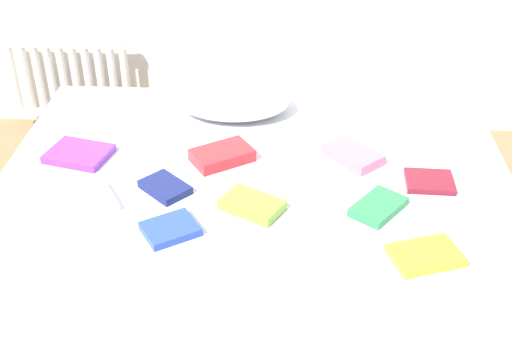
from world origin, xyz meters
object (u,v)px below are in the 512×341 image
Objects in this scene: textbook_yellow at (426,255)px; textbook_white at (79,205)px; textbook_green at (378,207)px; textbook_blue at (170,229)px; textbook_red at (222,155)px; bed at (255,226)px; textbook_navy at (165,187)px; textbook_pink at (353,155)px; radiator at (70,79)px; textbook_lime at (251,205)px; pillow at (233,99)px; textbook_purple at (79,154)px; textbook_maroon at (429,181)px.

textbook_white is at bearing 150.62° from textbook_yellow.
textbook_blue is at bearing 140.33° from textbook_green.
textbook_green is 0.66m from textbook_red.
textbook_navy is at bearing -157.57° from bed.
textbook_white is 1.06m from textbook_pink.
textbook_lime is at bearing -52.62° from radiator.
textbook_yellow is at bearing -24.23° from textbook_pink.
textbook_blue is at bearing -99.38° from pillow.
textbook_pink is at bearing 88.59° from textbook_yellow.
textbook_red is 0.29m from textbook_navy.
textbook_white is at bearing -112.98° from textbook_navy.
bed is at bearing -8.20° from textbook_white.
radiator is at bearing 124.16° from textbook_purple.
textbook_lime reaches higher than textbook_white.
textbook_green is at bearing -60.43° from textbook_red.
pillow is 2.14× the size of textbook_purple.
textbook_red reaches higher than textbook_blue.
textbook_pink is at bearing -36.10° from radiator.
textbook_white is at bearing -157.09° from bed.
textbook_purple is (-0.71, 0.32, -0.00)m from textbook_lime.
textbook_maroon is 0.32m from textbook_pink.
textbook_lime reaches higher than textbook_green.
textbook_maroon is (0.65, -0.04, 0.26)m from bed.
textbook_yellow is at bearing -45.15° from radiator.
textbook_pink is at bearing 16.83° from textbook_purple.
textbook_navy is at bearing -167.81° from textbook_lime.
textbook_red is 0.57m from textbook_purple.
radiator is 2.11m from textbook_green.
textbook_red is (-0.14, 0.09, 0.28)m from bed.
textbook_navy is (-0.19, -0.22, -0.01)m from textbook_red.
radiator reaches higher than textbook_purple.
textbook_lime reaches higher than textbook_blue.
textbook_white and textbook_yellow have the same top height.
textbook_pink is at bearing 17.66° from bed.
textbook_yellow is (-0.09, -0.44, 0.00)m from textbook_maroon.
textbook_pink is at bearing 5.63° from textbook_blue.
textbook_pink is at bearing 63.47° from textbook_navy.
radiator is 2.95× the size of textbook_red.
textbook_pink is (0.71, 0.26, 0.01)m from textbook_navy.
textbook_green is 1.13× the size of textbook_navy.
textbook_navy and textbook_purple have the same top height.
textbook_yellow is (0.12, -0.26, -0.00)m from textbook_green.
radiator is at bearing 85.01° from textbook_green.
pillow is 0.63m from textbook_pink.
textbook_red is at bearing 4.74° from textbook_white.
textbook_pink reaches higher than textbook_white.
textbook_lime is at bearing -90.93° from bed.
textbook_red is (-0.58, 0.31, 0.01)m from textbook_green.
radiator reaches higher than textbook_maroon.
bed is 0.44m from textbook_navy.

